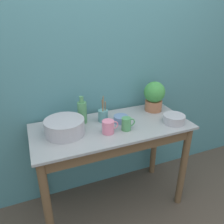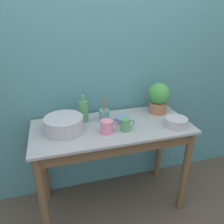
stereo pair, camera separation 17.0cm
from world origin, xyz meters
TOP-DOWN VIEW (x-y plane):
  - wall_back at (0.00, 0.62)m, footprint 6.00×0.05m
  - counter_table at (0.00, 0.26)m, footprint 1.27×0.57m
  - potted_plant at (0.47, 0.42)m, footprint 0.19×0.19m
  - bowl_wash_large at (-0.37, 0.30)m, footprint 0.30×0.30m
  - bottle_tall at (-0.20, 0.43)m, footprint 0.07×0.07m
  - mug_pink at (-0.07, 0.19)m, footprint 0.13×0.09m
  - mug_green at (0.08, 0.18)m, footprint 0.11×0.07m
  - bowl_small_blue at (0.09, 0.32)m, footprint 0.12×0.12m
  - bowl_small_steel at (0.49, 0.14)m, footprint 0.18×0.18m
  - utensil_cup at (-0.04, 0.39)m, footprint 0.08×0.08m

SIDE VIEW (x-z plane):
  - counter_table at x=0.00m, z-range 0.23..1.06m
  - bowl_small_blue at x=0.09m, z-range 0.83..0.88m
  - bowl_small_steel at x=0.49m, z-range 0.83..0.90m
  - mug_pink at x=-0.07m, z-range 0.83..0.93m
  - mug_green at x=0.08m, z-range 0.83..0.93m
  - utensil_cup at x=-0.04m, z-range 0.76..0.99m
  - bowl_wash_large at x=-0.37m, z-range 0.83..0.94m
  - bottle_tall at x=-0.20m, z-range 0.81..1.04m
  - potted_plant at x=0.47m, z-range 0.84..1.11m
  - wall_back at x=0.00m, z-range 0.00..2.40m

